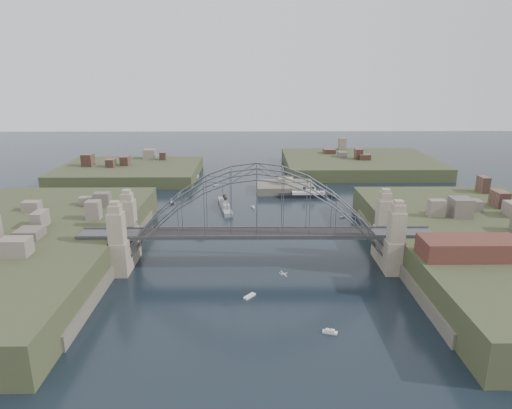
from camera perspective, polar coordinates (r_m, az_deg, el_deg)
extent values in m
plane|color=black|center=(110.21, 0.10, -7.68)|extent=(500.00, 500.00, 0.00)
cube|color=#454547|center=(107.17, 0.10, -3.78)|extent=(84.00, 6.00, 0.70)
cube|color=#4E545A|center=(104.17, 0.12, -4.07)|extent=(84.00, 0.25, 0.50)
cube|color=#4E545A|center=(109.80, 0.08, -2.97)|extent=(84.00, 0.25, 0.50)
cube|color=black|center=(106.98, 0.10, -3.50)|extent=(55.20, 5.20, 0.35)
cube|color=gray|center=(106.56, -17.10, -4.19)|extent=(3.40, 3.40, 17.70)
cube|color=gray|center=(115.60, -15.75, -2.44)|extent=(3.40, 3.40, 17.70)
cube|color=gray|center=(107.31, 17.25, -4.05)|extent=(3.40, 3.40, 17.70)
cube|color=gray|center=(116.30, 15.80, -2.33)|extent=(3.40, 3.40, 17.70)
cube|color=gray|center=(112.75, -16.20, -5.60)|extent=(4.08, 13.80, 8.00)
cube|color=gray|center=(113.46, 16.30, -5.46)|extent=(4.08, 13.80, 8.00)
cube|color=#373E22|center=(123.23, -28.14, -6.05)|extent=(50.00, 90.00, 12.00)
cube|color=#575345|center=(115.01, -18.01, -6.93)|extent=(6.00, 70.00, 4.00)
cube|color=#373E22|center=(124.43, 28.04, -5.83)|extent=(50.00, 90.00, 12.00)
cube|color=#575345|center=(115.79, 18.08, -6.78)|extent=(6.00, 70.00, 4.00)
cube|color=#373E22|center=(207.59, -15.63, 3.52)|extent=(60.00, 45.00, 9.00)
cube|color=#373E22|center=(221.14, 12.84, 4.57)|extent=(70.00, 55.00, 9.50)
cube|color=#575345|center=(177.00, 3.71, 1.57)|extent=(22.00, 16.00, 7.00)
cylinder|color=gray|center=(175.84, 3.74, 3.05)|extent=(6.00, 6.00, 2.40)
cube|color=#592D26|center=(103.79, 25.40, -4.98)|extent=(20.00, 8.00, 4.00)
cube|color=#454547|center=(94.15, 25.55, -13.48)|extent=(4.00, 22.00, 1.40)
cube|color=#909699|center=(154.38, -3.94, -0.33)|extent=(6.24, 20.61, 1.82)
cube|color=#909699|center=(153.99, -3.95, 0.16)|extent=(3.97, 11.43, 1.36)
cube|color=#909699|center=(153.70, -3.96, 0.52)|extent=(2.37, 5.30, 0.91)
cylinder|color=black|center=(152.11, -3.90, 0.66)|extent=(0.98, 0.98, 1.82)
cylinder|color=black|center=(154.85, -4.03, 0.95)|extent=(0.98, 0.98, 1.82)
cylinder|color=#4E545A|center=(147.69, -3.68, 0.08)|extent=(0.18, 0.18, 4.54)
cylinder|color=#4E545A|center=(159.42, -4.22, 1.32)|extent=(0.18, 0.18, 4.54)
cube|color=#909699|center=(195.03, -8.01, 3.12)|extent=(3.94, 14.50, 1.44)
cube|color=#909699|center=(194.79, -8.03, 3.43)|extent=(2.56, 8.03, 1.08)
cube|color=#909699|center=(194.61, -8.03, 3.66)|extent=(1.57, 3.71, 0.72)
cylinder|color=black|center=(193.52, -8.12, 3.77)|extent=(0.71, 0.71, 1.44)
cylinder|color=black|center=(195.41, -7.97, 3.90)|extent=(0.71, 0.71, 1.44)
cylinder|color=#4E545A|center=(190.46, -8.38, 3.50)|extent=(0.14, 0.14, 3.59)
cylinder|color=#4E545A|center=(198.56, -7.72, 4.06)|extent=(0.14, 0.14, 3.59)
cube|color=black|center=(168.64, 6.64, 1.05)|extent=(21.96, 3.01, 1.60)
cube|color=silver|center=(168.33, 6.66, 1.44)|extent=(12.08, 2.25, 1.20)
cube|color=silver|center=(168.10, 6.67, 1.73)|extent=(5.49, 1.65, 0.80)
cylinder|color=black|center=(167.73, 6.15, 1.97)|extent=(1.08, 1.08, 1.60)
cylinder|color=black|center=(168.12, 7.20, 1.96)|extent=(1.08, 1.08, 1.60)
cylinder|color=#4E545A|center=(167.26, 4.43, 1.90)|extent=(0.16, 0.16, 3.99)
cylinder|color=#4E545A|center=(168.93, 8.89, 1.90)|extent=(0.16, 0.16, 3.99)
cube|color=#B6B9BE|center=(87.95, 3.52, -8.76)|extent=(1.38, 0.70, 0.24)
cube|color=#B6B9BE|center=(87.93, 3.53, -8.74)|extent=(1.15, 2.67, 0.05)
cube|color=#B6B9BE|center=(87.64, 3.11, -8.76)|extent=(0.42, 0.85, 0.30)
cube|color=silver|center=(127.20, -7.06, -4.33)|extent=(2.56, 1.19, 0.45)
cube|color=silver|center=(127.05, -7.06, -4.16)|extent=(1.57, 0.91, 0.40)
cylinder|color=black|center=(126.90, -7.07, -3.97)|extent=(0.16, 0.16, 0.70)
cube|color=silver|center=(134.09, 3.62, -3.12)|extent=(2.06, 1.00, 0.45)
cube|color=silver|center=(95.82, -0.83, -11.53)|extent=(2.64, 2.93, 0.45)
cube|color=silver|center=(147.27, 10.89, -1.57)|extent=(2.25, 1.75, 0.45)
cube|color=silver|center=(162.57, -10.67, 0.18)|extent=(2.66, 3.92, 0.45)
cylinder|color=#4E545A|center=(162.28, -10.69, 0.54)|extent=(0.08, 0.08, 2.20)
cone|color=silver|center=(162.28, -10.69, 0.54)|extent=(1.42, 1.54, 1.92)
cube|color=silver|center=(154.89, -0.39, -0.35)|extent=(1.32, 1.72, 0.45)
cube|color=silver|center=(154.78, -0.39, -0.21)|extent=(0.91, 1.10, 0.40)
cylinder|color=black|center=(154.65, -0.39, -0.05)|extent=(0.16, 0.16, 0.70)
cube|color=silver|center=(85.18, 9.33, -15.68)|extent=(2.80, 1.61, 0.45)
cube|color=silver|center=(84.97, 9.35, -15.45)|extent=(1.74, 1.17, 0.40)
cylinder|color=black|center=(84.73, 9.36, -15.20)|extent=(0.16, 0.16, 0.70)
cube|color=silver|center=(185.32, -5.10, 2.44)|extent=(2.25, 1.98, 0.45)
cube|color=silver|center=(130.79, 12.51, -4.01)|extent=(2.25, 0.94, 0.45)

